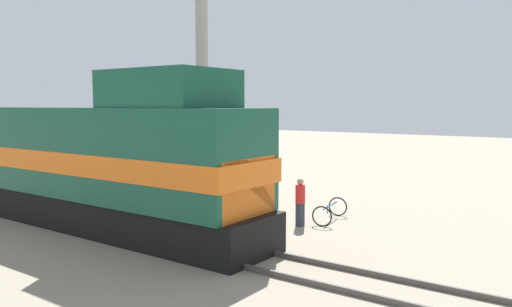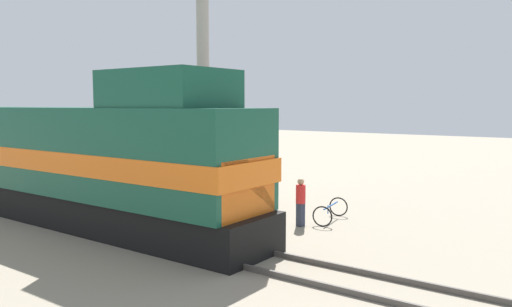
{
  "view_description": "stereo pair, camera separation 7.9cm",
  "coord_description": "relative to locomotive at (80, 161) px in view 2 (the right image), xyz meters",
  "views": [
    {
      "loc": [
        -10.76,
        -11.4,
        4.26
      ],
      "look_at": [
        1.2,
        -2.88,
        2.82
      ],
      "focal_mm": 35.0,
      "sensor_mm": 36.0,
      "label": 1
    },
    {
      "loc": [
        -10.71,
        -11.46,
        4.26
      ],
      "look_at": [
        1.2,
        -2.88,
        2.82
      ],
      "focal_mm": 35.0,
      "sensor_mm": 36.0,
      "label": 2
    }
  ],
  "objects": [
    {
      "name": "ground_plane",
      "position": [
        0.0,
        -4.05,
        -2.25
      ],
      "size": [
        120.0,
        120.0,
        0.0
      ],
      "primitive_type": "plane",
      "color": "gray"
    },
    {
      "name": "rail_near",
      "position": [
        -0.72,
        -4.05,
        -2.18
      ],
      "size": [
        0.08,
        36.22,
        0.15
      ],
      "primitive_type": "cube",
      "color": "#4C4742",
      "rests_on": "ground_plane"
    },
    {
      "name": "rail_far",
      "position": [
        0.72,
        -4.05,
        -2.18
      ],
      "size": [
        0.08,
        36.22,
        0.15
      ],
      "primitive_type": "cube",
      "color": "#4C4742",
      "rests_on": "ground_plane"
    },
    {
      "name": "locomotive",
      "position": [
        0.0,
        0.0,
        0.0
      ],
      "size": [
        2.87,
        16.86,
        5.29
      ],
      "color": "black",
      "rests_on": "ground_plane"
    },
    {
      "name": "utility_pole",
      "position": [
        6.27,
        -0.33,
        3.14
      ],
      "size": [
        1.8,
        0.56,
        10.71
      ],
      "color": "#9E998E",
      "rests_on": "ground_plane"
    },
    {
      "name": "vendor_umbrella",
      "position": [
        4.09,
        -2.87,
        -0.21
      ],
      "size": [
        2.57,
        2.57,
        2.33
      ],
      "color": "#4C4C4C",
      "rests_on": "ground_plane"
    },
    {
      "name": "billboard_sign",
      "position": [
        6.61,
        -2.66,
        0.5
      ],
      "size": [
        2.22,
        0.12,
        3.59
      ],
      "color": "#595959",
      "rests_on": "ground_plane"
    },
    {
      "name": "shrub_cluster",
      "position": [
        3.97,
        -2.67,
        -1.82
      ],
      "size": [
        0.86,
        0.86,
        0.86
      ],
      "primitive_type": "sphere",
      "color": "#2D722D",
      "rests_on": "ground_plane"
    },
    {
      "name": "person_bystander",
      "position": [
        4.17,
        -6.72,
        -1.33
      ],
      "size": [
        0.34,
        0.34,
        1.7
      ],
      "color": "#2D3347",
      "rests_on": "ground_plane"
    },
    {
      "name": "bicycle",
      "position": [
        5.45,
        -7.24,
        -1.87
      ],
      "size": [
        2.01,
        1.03,
        0.73
      ],
      "rotation": [
        0.0,
        0.0,
        -1.41
      ],
      "color": "black",
      "rests_on": "ground_plane"
    }
  ]
}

